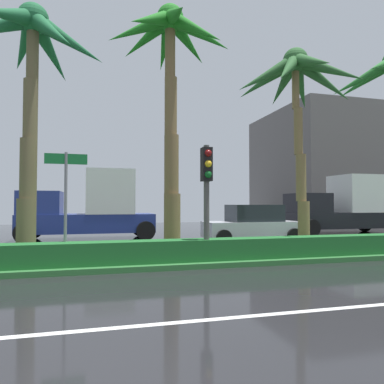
# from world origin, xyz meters

# --- Properties ---
(ground_plane) EXTENTS (90.00, 42.00, 0.10)m
(ground_plane) POSITION_xyz_m (0.00, 9.00, -0.05)
(ground_plane) COLOR black
(near_lane_divider_stripe) EXTENTS (81.00, 0.14, 0.01)m
(near_lane_divider_stripe) POSITION_xyz_m (0.00, 2.00, 0.00)
(near_lane_divider_stripe) COLOR white
(near_lane_divider_stripe) RESTS_ON ground_plane
(median_strip) EXTENTS (85.50, 4.00, 0.15)m
(median_strip) POSITION_xyz_m (0.00, 8.00, 0.07)
(median_strip) COLOR #2D6B33
(median_strip) RESTS_ON ground_plane
(median_hedge) EXTENTS (76.50, 0.70, 0.60)m
(median_hedge) POSITION_xyz_m (0.00, 6.60, 0.45)
(median_hedge) COLOR #1E6028
(median_hedge) RESTS_ON median_strip
(palm_tree_centre_left) EXTENTS (4.41, 4.26, 7.60)m
(palm_tree_centre_left) POSITION_xyz_m (-2.01, 8.13, 6.02)
(palm_tree_centre_left) COLOR brown
(palm_tree_centre_left) RESTS_ON median_strip
(palm_tree_centre) EXTENTS (4.33, 4.30, 8.32)m
(palm_tree_centre) POSITION_xyz_m (2.24, 8.37, 6.76)
(palm_tree_centre) COLOR brown
(palm_tree_centre) RESTS_ON median_strip
(palm_tree_centre_right) EXTENTS (4.65, 4.92, 7.37)m
(palm_tree_centre_right) POSITION_xyz_m (6.97, 8.38, 6.18)
(palm_tree_centre_right) COLOR olive
(palm_tree_centre_right) RESTS_ON median_strip
(traffic_signal_median_right) EXTENTS (0.28, 0.43, 3.28)m
(traffic_signal_median_right) POSITION_xyz_m (2.90, 6.44, 2.41)
(traffic_signal_median_right) COLOR #4C4C47
(traffic_signal_median_right) RESTS_ON median_strip
(street_name_sign) EXTENTS (1.10, 0.08, 3.00)m
(street_name_sign) POSITION_xyz_m (-0.92, 6.91, 2.08)
(street_name_sign) COLOR slate
(street_name_sign) RESTS_ON median_strip
(box_truck_lead) EXTENTS (6.40, 2.64, 3.46)m
(box_truck_lead) POSITION_xyz_m (-0.43, 15.24, 1.55)
(box_truck_lead) COLOR navy
(box_truck_lead) RESTS_ON ground_plane
(car_in_traffic_second) EXTENTS (4.30, 2.02, 1.72)m
(car_in_traffic_second) POSITION_xyz_m (6.75, 11.83, 0.83)
(car_in_traffic_second) COLOR silver
(car_in_traffic_second) RESTS_ON ground_plane
(box_truck_following) EXTENTS (6.40, 2.64, 3.46)m
(box_truck_following) POSITION_xyz_m (13.86, 14.88, 1.55)
(box_truck_following) COLOR black
(box_truck_following) RESTS_ON ground_plane
(building_far_right) EXTENTS (19.29, 12.22, 10.89)m
(building_far_right) POSITION_xyz_m (26.43, 28.42, 5.44)
(building_far_right) COLOR #605B59
(building_far_right) RESTS_ON ground_plane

